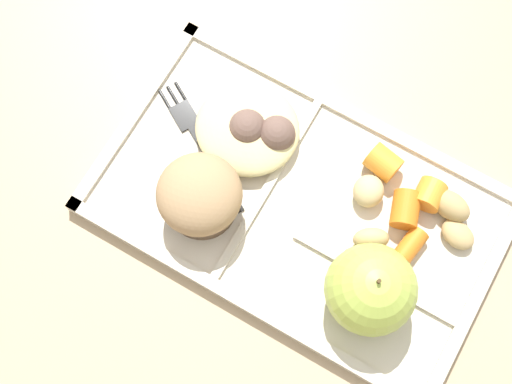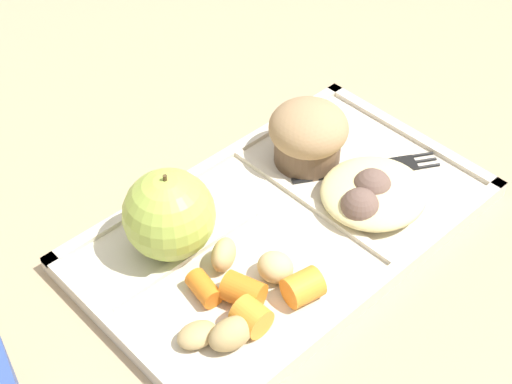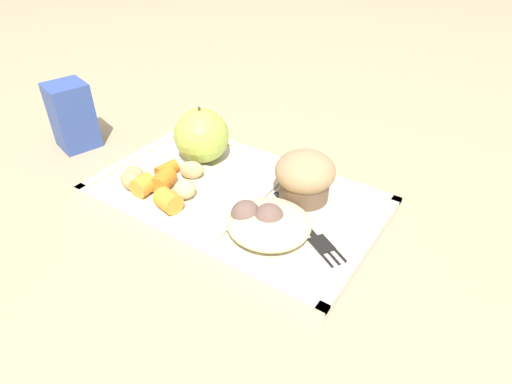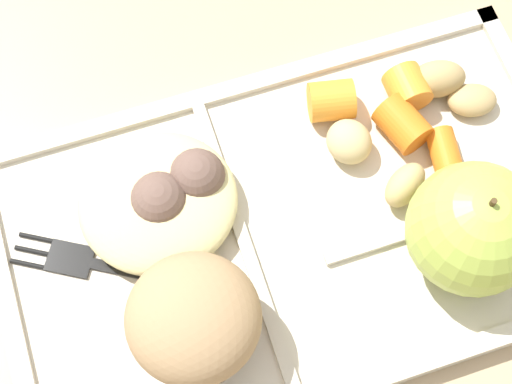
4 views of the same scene
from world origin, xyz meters
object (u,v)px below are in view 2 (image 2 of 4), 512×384
Objects in this scene: lunch_tray at (285,226)px; plastic_fork at (379,168)px; green_apple at (169,215)px; bran_muffin at (308,134)px.

lunch_tray is 2.78× the size of plastic_fork.
bran_muffin is (0.18, 0.00, -0.01)m from green_apple.
plastic_fork is at bearing -15.26° from green_apple.
lunch_tray is at bearing -26.67° from green_apple.
green_apple reaches higher than bran_muffin.
lunch_tray reaches higher than plastic_fork.
bran_muffin reaches higher than plastic_fork.
plastic_fork is (0.22, -0.06, -0.04)m from green_apple.
plastic_fork is at bearing -54.20° from bran_muffin.
lunch_tray is 0.12m from green_apple.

